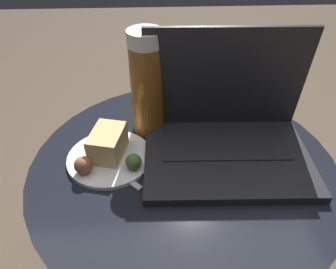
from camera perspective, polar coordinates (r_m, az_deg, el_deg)
The scene contains 5 objects.
table at distance 0.84m, azimuth 2.33°, elevation -13.91°, with size 0.65×0.65×0.58m.
laptop at distance 0.71m, azimuth 10.07°, elevation 0.68°, with size 0.36×0.26×0.26m.
beer_glass at distance 0.73m, azimuth -3.67°, elevation 8.83°, with size 0.08×0.08×0.24m.
snack_plate at distance 0.71m, azimuth -10.35°, elevation -2.96°, with size 0.18×0.18×0.07m.
fork at distance 0.71m, azimuth -10.40°, elevation -5.25°, with size 0.13×0.14×0.00m.
Camera 1 is at (-0.06, -0.51, 1.06)m, focal length 35.00 mm.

